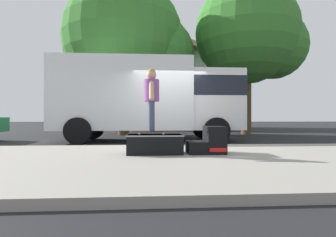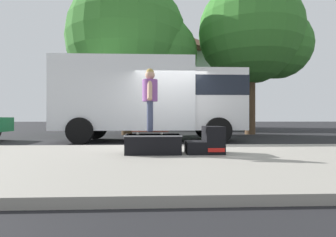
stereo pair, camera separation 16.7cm
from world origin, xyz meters
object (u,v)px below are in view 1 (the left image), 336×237
skate_box (155,143)px  street_tree_neighbour (131,43)px  box_truck (149,97)px  street_tree_main (252,36)px  kicker_ramp (209,142)px  skater_kid (152,94)px  skateboard (152,132)px

skate_box → street_tree_neighbour: size_ratio=0.14×
box_truck → street_tree_main: 8.03m
kicker_ramp → box_truck: 4.96m
skater_kid → street_tree_main: bearing=57.4°
skateboard → street_tree_main: street_tree_main is taller
street_tree_neighbour → skater_kid: bearing=-83.0°
skateboard → street_tree_neighbour: (-1.04, 8.49, 4.28)m
skater_kid → box_truck: bearing=90.7°
skater_kid → street_tree_main: street_tree_main is taller
street_tree_neighbour → box_truck: bearing=-75.8°
skate_box → kicker_ramp: 1.15m
skater_kid → street_tree_neighbour: (-1.04, 8.49, 3.48)m
street_tree_neighbour → skate_box: bearing=-82.5°
box_truck → street_tree_neighbour: 5.11m
skateboard → skater_kid: size_ratio=0.59×
skateboard → skater_kid: (-0.00, 0.00, 0.79)m
kicker_ramp → skater_kid: skater_kid is taller
skater_kid → street_tree_neighbour: bearing=97.0°
street_tree_main → street_tree_neighbour: 6.71m
kicker_ramp → street_tree_main: 11.12m
skater_kid → street_tree_neighbour: street_tree_neighbour is taller
skater_kid → street_tree_neighbour: 9.23m
skater_kid → street_tree_main: (5.63, 8.82, 4.08)m
skate_box → street_tree_neighbour: (-1.12, 8.50, 4.52)m
kicker_ramp → skater_kid: bearing=179.2°
skateboard → skater_kid: bearing=180.0°
skateboard → street_tree_neighbour: bearing=97.0°
skateboard → box_truck: 4.72m
skateboard → skater_kid: 0.79m
skate_box → box_truck: size_ratio=0.17×
box_truck → street_tree_main: bearing=36.7°
box_truck → street_tree_neighbour: bearing=104.2°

